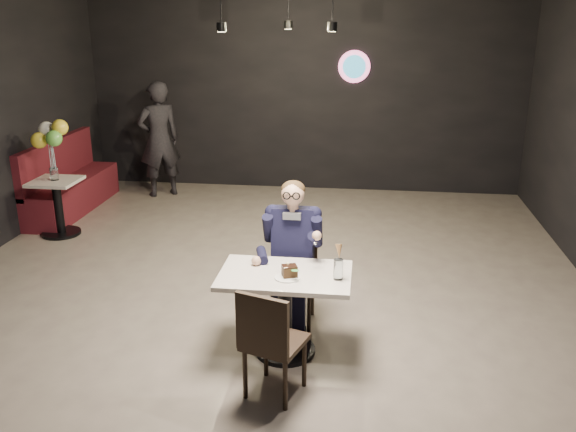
# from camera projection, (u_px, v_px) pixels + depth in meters

# --- Properties ---
(floor) EXTENTS (9.00, 9.00, 0.00)m
(floor) POSITION_uv_depth(u_px,v_px,m) (255.00, 311.00, 6.06)
(floor) COLOR gray
(floor) RESTS_ON ground
(wall_sign) EXTENTS (0.50, 0.06, 0.50)m
(wall_sign) POSITION_uv_depth(u_px,v_px,m) (354.00, 67.00, 9.52)
(wall_sign) COLOR pink
(wall_sign) RESTS_ON floor
(pendant_lights) EXTENTS (1.40, 1.20, 0.36)m
(pendant_lights) POSITION_uv_depth(u_px,v_px,m) (282.00, 6.00, 7.01)
(pendant_lights) COLOR black
(pendant_lights) RESTS_ON floor
(main_table) EXTENTS (1.10, 0.70, 0.75)m
(main_table) POSITION_uv_depth(u_px,v_px,m) (285.00, 313.00, 5.20)
(main_table) COLOR white
(main_table) RESTS_ON floor
(chair_far) EXTENTS (0.42, 0.46, 0.92)m
(chair_far) POSITION_uv_depth(u_px,v_px,m) (293.00, 278.00, 5.69)
(chair_far) COLOR black
(chair_far) RESTS_ON floor
(chair_near) EXTENTS (0.54, 0.57, 0.92)m
(chair_near) POSITION_uv_depth(u_px,v_px,m) (275.00, 340.00, 4.62)
(chair_near) COLOR black
(chair_near) RESTS_ON floor
(seated_man) EXTENTS (0.60, 0.80, 1.44)m
(seated_man) POSITION_uv_depth(u_px,v_px,m) (293.00, 252.00, 5.61)
(seated_man) COLOR black
(seated_man) RESTS_ON floor
(dessert_plate) EXTENTS (0.21, 0.21, 0.01)m
(dessert_plate) POSITION_uv_depth(u_px,v_px,m) (287.00, 278.00, 4.99)
(dessert_plate) COLOR white
(dessert_plate) RESTS_ON main_table
(cake_slice) EXTENTS (0.14, 0.13, 0.08)m
(cake_slice) POSITION_uv_depth(u_px,v_px,m) (290.00, 271.00, 4.99)
(cake_slice) COLOR black
(cake_slice) RESTS_ON dessert_plate
(mint_leaf) EXTENTS (0.07, 0.04, 0.01)m
(mint_leaf) POSITION_uv_depth(u_px,v_px,m) (295.00, 270.00, 4.91)
(mint_leaf) COLOR #298032
(mint_leaf) RESTS_ON cake_slice
(sundae_glass) EXTENTS (0.08, 0.08, 0.17)m
(sundae_glass) POSITION_uv_depth(u_px,v_px,m) (338.00, 269.00, 4.94)
(sundae_glass) COLOR silver
(sundae_glass) RESTS_ON main_table
(wafer_cone) EXTENTS (0.07, 0.07, 0.12)m
(wafer_cone) POSITION_uv_depth(u_px,v_px,m) (339.00, 251.00, 4.91)
(wafer_cone) COLOR #BF7E4E
(wafer_cone) RESTS_ON sundae_glass
(booth_bench) EXTENTS (0.53, 2.12, 1.06)m
(booth_bench) POSITION_uv_depth(u_px,v_px,m) (71.00, 176.00, 8.93)
(booth_bench) COLOR #480F17
(booth_bench) RESTS_ON floor
(side_table) EXTENTS (0.58, 0.58, 0.72)m
(side_table) POSITION_uv_depth(u_px,v_px,m) (59.00, 209.00, 8.01)
(side_table) COLOR white
(side_table) RESTS_ON floor
(balloon_vase) EXTENTS (0.11, 0.11, 0.16)m
(balloon_vase) POSITION_uv_depth(u_px,v_px,m) (54.00, 174.00, 7.86)
(balloon_vase) COLOR silver
(balloon_vase) RESTS_ON side_table
(balloon_bunch) EXTENTS (0.37, 0.37, 0.62)m
(balloon_bunch) POSITION_uv_depth(u_px,v_px,m) (51.00, 145.00, 7.74)
(balloon_bunch) COLOR yellow
(balloon_bunch) RESTS_ON balloon_vase
(passerby) EXTENTS (0.79, 0.73, 1.81)m
(passerby) POSITION_uv_depth(u_px,v_px,m) (159.00, 139.00, 9.58)
(passerby) COLOR black
(passerby) RESTS_ON floor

